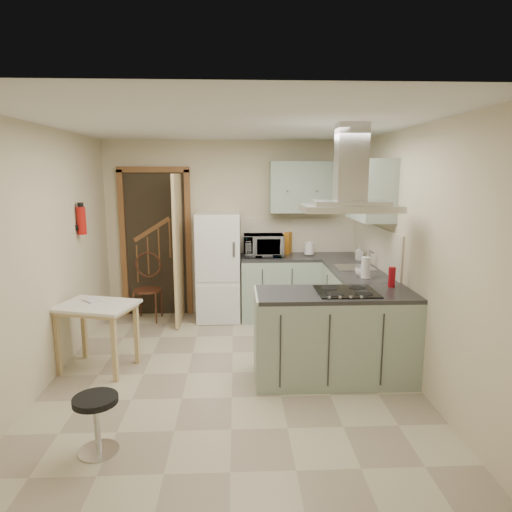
{
  "coord_description": "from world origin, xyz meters",
  "views": [
    {
      "loc": [
        0.05,
        -4.45,
        2.05
      ],
      "look_at": [
        0.27,
        0.45,
        1.15
      ],
      "focal_mm": 32.0,
      "sensor_mm": 36.0,
      "label": 1
    }
  ],
  "objects_px": {
    "fridge": "(218,267)",
    "drop_leaf_table": "(98,337)",
    "bentwood_chair": "(147,290)",
    "stool": "(97,424)",
    "microwave": "(263,245)",
    "peninsula": "(335,336)",
    "extractor_hood": "(349,208)"
  },
  "relations": [
    {
      "from": "fridge",
      "to": "drop_leaf_table",
      "type": "bearing_deg",
      "value": -126.0
    },
    {
      "from": "bentwood_chair",
      "to": "stool",
      "type": "bearing_deg",
      "value": -81.13
    },
    {
      "from": "stool",
      "to": "microwave",
      "type": "relative_size",
      "value": 0.8
    },
    {
      "from": "microwave",
      "to": "bentwood_chair",
      "type": "bearing_deg",
      "value": -179.94
    },
    {
      "from": "peninsula",
      "to": "drop_leaf_table",
      "type": "xyz_separation_m",
      "value": [
        -2.42,
        0.33,
        -0.09
      ]
    },
    {
      "from": "fridge",
      "to": "drop_leaf_table",
      "type": "relative_size",
      "value": 1.97
    },
    {
      "from": "drop_leaf_table",
      "to": "microwave",
      "type": "height_order",
      "value": "microwave"
    },
    {
      "from": "peninsula",
      "to": "bentwood_chair",
      "type": "xyz_separation_m",
      "value": [
        -2.22,
        1.96,
        -0.02
      ]
    },
    {
      "from": "drop_leaf_table",
      "to": "peninsula",
      "type": "bearing_deg",
      "value": 8.2
    },
    {
      "from": "fridge",
      "to": "bentwood_chair",
      "type": "relative_size",
      "value": 1.74
    },
    {
      "from": "microwave",
      "to": "peninsula",
      "type": "bearing_deg",
      "value": -73.53
    },
    {
      "from": "extractor_hood",
      "to": "stool",
      "type": "relative_size",
      "value": 2.04
    },
    {
      "from": "peninsula",
      "to": "stool",
      "type": "bearing_deg",
      "value": -150.5
    },
    {
      "from": "peninsula",
      "to": "extractor_hood",
      "type": "xyz_separation_m",
      "value": [
        0.1,
        0.0,
        1.27
      ]
    },
    {
      "from": "drop_leaf_table",
      "to": "microwave",
      "type": "xyz_separation_m",
      "value": [
        1.83,
        1.64,
        0.69
      ]
    },
    {
      "from": "peninsula",
      "to": "bentwood_chair",
      "type": "relative_size",
      "value": 1.8
    },
    {
      "from": "bentwood_chair",
      "to": "drop_leaf_table",
      "type": "bearing_deg",
      "value": -92.09
    },
    {
      "from": "fridge",
      "to": "peninsula",
      "type": "bearing_deg",
      "value": -58.26
    },
    {
      "from": "bentwood_chair",
      "to": "peninsula",
      "type": "bearing_deg",
      "value": -36.42
    },
    {
      "from": "stool",
      "to": "microwave",
      "type": "height_order",
      "value": "microwave"
    },
    {
      "from": "microwave",
      "to": "stool",
      "type": "bearing_deg",
      "value": -114.82
    },
    {
      "from": "peninsula",
      "to": "drop_leaf_table",
      "type": "distance_m",
      "value": 2.45
    },
    {
      "from": "fridge",
      "to": "extractor_hood",
      "type": "height_order",
      "value": "extractor_hood"
    },
    {
      "from": "bentwood_chair",
      "to": "microwave",
      "type": "distance_m",
      "value": 1.74
    },
    {
      "from": "extractor_hood",
      "to": "drop_leaf_table",
      "type": "height_order",
      "value": "extractor_hood"
    },
    {
      "from": "peninsula",
      "to": "drop_leaf_table",
      "type": "relative_size",
      "value": 2.04
    },
    {
      "from": "fridge",
      "to": "microwave",
      "type": "distance_m",
      "value": 0.7
    },
    {
      "from": "peninsula",
      "to": "microwave",
      "type": "height_order",
      "value": "microwave"
    },
    {
      "from": "fridge",
      "to": "drop_leaf_table",
      "type": "xyz_separation_m",
      "value": [
        -1.2,
        -1.65,
        -0.39
      ]
    },
    {
      "from": "stool",
      "to": "microwave",
      "type": "bearing_deg",
      "value": 65.49
    },
    {
      "from": "stool",
      "to": "drop_leaf_table",
      "type": "bearing_deg",
      "value": 105.65
    },
    {
      "from": "drop_leaf_table",
      "to": "bentwood_chair",
      "type": "xyz_separation_m",
      "value": [
        0.2,
        1.63,
        0.07
      ]
    }
  ]
}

